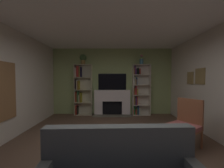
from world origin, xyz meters
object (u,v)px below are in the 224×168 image
object	(u,v)px
bookshelf_left	(81,89)
potted_plant	(83,59)
bookshelf_right	(138,90)
armchair	(185,123)
vase_with_flowers	(141,61)
tv	(112,82)
coffee_table	(118,147)
fireplace	(112,102)

from	to	relation	value
bookshelf_left	potted_plant	size ratio (longest dim) A/B	5.00
bookshelf_right	armchair	xyz separation A→B (m)	(0.50, -2.69, -0.49)
vase_with_flowers	bookshelf_right	bearing A→B (deg)	156.65
tv	potted_plant	distance (m)	1.52
potted_plant	coffee_table	world-z (taller)	potted_plant
tv	armchair	xyz separation A→B (m)	(1.60, -2.77, -0.85)
bookshelf_right	potted_plant	world-z (taller)	potted_plant
bookshelf_left	potted_plant	distance (m)	1.24
tv	bookshelf_left	distance (m)	1.31
tv	bookshelf_right	size ratio (longest dim) A/B	0.56
fireplace	potted_plant	bearing A→B (deg)	-178.11
tv	vase_with_flowers	world-z (taller)	vase_with_flowers
tv	potted_plant	bearing A→B (deg)	-174.22
fireplace	potted_plant	size ratio (longest dim) A/B	3.78
potted_plant	fireplace	bearing A→B (deg)	1.89
fireplace	bookshelf_left	xyz separation A→B (m)	(-1.28, 0.01, 0.53)
tv	armchair	bearing A→B (deg)	-59.96
bookshelf_right	armchair	size ratio (longest dim) A/B	1.99
fireplace	armchair	xyz separation A→B (m)	(1.60, -2.69, -0.02)
tv	vase_with_flowers	xyz separation A→B (m)	(1.19, -0.12, 0.83)
fireplace	vase_with_flowers	world-z (taller)	vase_with_flowers
bookshelf_left	vase_with_flowers	world-z (taller)	vase_with_flowers
fireplace	armchair	world-z (taller)	armchair
fireplace	bookshelf_right	xyz separation A→B (m)	(1.10, -0.00, 0.47)
bookshelf_left	bookshelf_right	size ratio (longest dim) A/B	1.00
bookshelf_left	bookshelf_right	xyz separation A→B (m)	(2.37, -0.01, -0.06)
bookshelf_right	potted_plant	size ratio (longest dim) A/B	5.00
fireplace	tv	xyz separation A→B (m)	(0.00, 0.08, 0.83)
fireplace	armchair	distance (m)	3.13
potted_plant	coffee_table	bearing A→B (deg)	-69.66
tv	fireplace	bearing A→B (deg)	-90.00
bookshelf_right	potted_plant	distance (m)	2.63
bookshelf_right	potted_plant	xyz separation A→B (m)	(-2.28, -0.04, 1.30)
armchair	coffee_table	world-z (taller)	armchair
vase_with_flowers	armchair	size ratio (longest dim) A/B	0.39
tv	coffee_table	bearing A→B (deg)	-88.62
tv	bookshelf_right	bearing A→B (deg)	-4.22
potted_plant	coffee_table	size ratio (longest dim) A/B	0.54
bookshelf_left	bookshelf_right	distance (m)	2.37
potted_plant	armchair	world-z (taller)	potted_plant
fireplace	vase_with_flowers	size ratio (longest dim) A/B	3.86
potted_plant	vase_with_flowers	xyz separation A→B (m)	(2.37, 0.00, -0.11)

